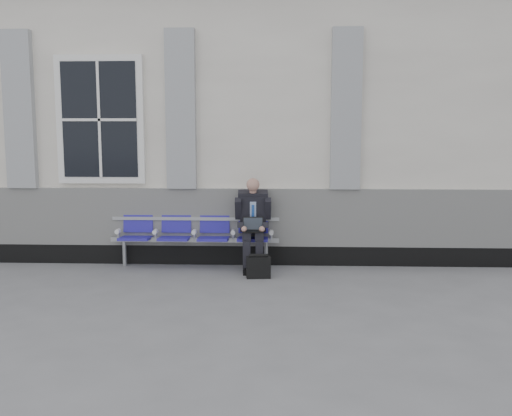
{
  "coord_description": "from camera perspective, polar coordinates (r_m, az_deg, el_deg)",
  "views": [
    {
      "loc": [
        3.11,
        -7.28,
        2.06
      ],
      "look_at": [
        2.77,
        0.9,
        0.97
      ],
      "focal_mm": 40.0,
      "sensor_mm": 36.0,
      "label": 1
    }
  ],
  "objects": [
    {
      "name": "station_building",
      "position": [
        11.2,
        -13.97,
        8.18
      ],
      "size": [
        14.4,
        4.4,
        4.49
      ],
      "color": "silver",
      "rests_on": "ground"
    },
    {
      "name": "bench",
      "position": [
        8.83,
        -6.14,
        -2.3
      ],
      "size": [
        2.6,
        0.47,
        0.91
      ],
      "color": "#9EA0A3",
      "rests_on": "ground"
    },
    {
      "name": "briefcase",
      "position": [
        8.14,
        0.25,
        -5.9
      ],
      "size": [
        0.35,
        0.18,
        0.35
      ],
      "color": "black",
      "rests_on": "ground"
    },
    {
      "name": "businessman",
      "position": [
        8.58,
        -0.3,
        -1.19
      ],
      "size": [
        0.55,
        0.74,
        1.38
      ],
      "color": "black",
      "rests_on": "ground"
    },
    {
      "name": "ground",
      "position": [
        8.18,
        -20.22,
        -7.48
      ],
      "size": [
        70.0,
        70.0,
        0.0
      ],
      "primitive_type": "plane",
      "color": "slate",
      "rests_on": "ground"
    }
  ]
}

